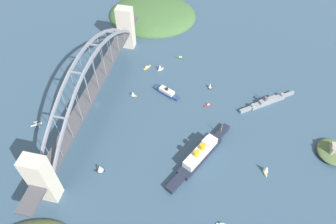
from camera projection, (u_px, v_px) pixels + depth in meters
name	position (u px, v px, depth m)	size (l,w,h in m)	color
ground_plane	(97.00, 105.00, 344.11)	(1400.00, 1400.00, 0.00)	#334C60
harbor_arch_bridge	(93.00, 86.00, 322.52)	(281.39, 19.58, 68.36)	beige
headland_west_shore	(151.00, 15.00, 465.10)	(116.44, 129.89, 31.82)	#3D6033
ocean_liner	(200.00, 154.00, 293.76)	(87.48, 49.13, 18.87)	#1E2333
naval_cruiser	(267.00, 101.00, 343.36)	(46.02, 59.01, 16.67)	gray
harbor_ferry_steamer	(167.00, 92.00, 353.61)	(20.12, 32.71, 8.43)	navy
fort_island_mid_harbor	(333.00, 151.00, 298.54)	(32.04, 29.94, 14.05)	#4C6038
seaplane_taxiing_near_bridge	(37.00, 125.00, 322.09)	(9.61, 10.02, 5.19)	#B7B7B2
small_boat_0	(147.00, 67.00, 384.11)	(10.80, 7.09, 2.60)	gold
small_boat_1	(160.00, 67.00, 379.17)	(7.95, 7.11, 9.05)	silver
small_boat_2	(100.00, 168.00, 285.21)	(6.39, 10.33, 9.83)	black
small_boat_3	(266.00, 169.00, 284.45)	(8.99, 5.97, 10.23)	gold
small_boat_4	(180.00, 57.00, 397.29)	(3.33, 11.63, 2.19)	#2D6B3D
small_boat_5	(208.00, 105.00, 342.80)	(6.97, 8.66, 1.82)	#B2231E
small_boat_6	(210.00, 86.00, 358.83)	(6.58, 4.76, 7.35)	black
small_boat_8	(133.00, 94.00, 350.52)	(4.22, 7.48, 6.98)	gold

